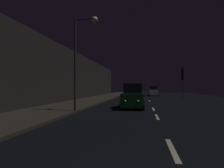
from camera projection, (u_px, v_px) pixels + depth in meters
ground at (149, 100)px, 26.91m from camera, size 27.61×84.00×0.02m
sidewalk_left at (95, 99)px, 28.09m from camera, size 4.40×84.00×0.15m
building_facade_left at (68, 76)px, 25.09m from camera, size 0.80×63.00×6.56m
lane_centerline at (154, 111)px, 14.87m from camera, size 0.16×22.61×0.01m
traffic_light_far_right at (182, 76)px, 31.12m from camera, size 0.32×0.46×4.88m
streetlamp_overhead at (82, 49)px, 13.74m from camera, size 1.70×0.44×6.67m
car_approaching_headlights at (133, 97)px, 16.85m from camera, size 1.93×4.17×2.10m
car_distant_taillights at (153, 91)px, 41.44m from camera, size 1.88×4.07×2.05m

